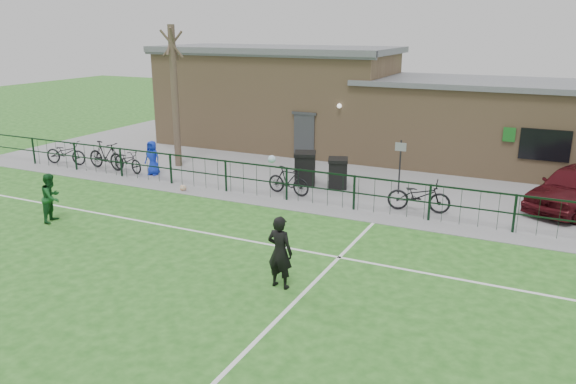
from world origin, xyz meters
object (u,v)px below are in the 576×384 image
at_px(wheelie_bin_left, 305,169).
at_px(bicycle_c, 128,161).
at_px(outfield_player, 52,198).
at_px(spectator_child, 152,158).
at_px(ball_ground, 183,188).
at_px(sign_post, 400,167).
at_px(bicycle_d, 288,181).
at_px(bicycle_e, 419,196).
at_px(wheelie_bin_right, 338,174).
at_px(bare_tree, 175,98).
at_px(bicycle_a, 66,153).
at_px(car_maroon, 575,188).
at_px(bicycle_b, 106,155).

relative_size(wheelie_bin_left, bicycle_c, 0.64).
bearing_deg(outfield_player, spectator_child, -9.78).
relative_size(wheelie_bin_left, ball_ground, 4.83).
xyz_separation_m(sign_post, bicycle_d, (-3.60, -1.81, -0.48)).
relative_size(bicycle_d, spectator_child, 1.21).
bearing_deg(bicycle_c, ball_ground, -95.61).
bearing_deg(sign_post, wheelie_bin_left, -176.55).
xyz_separation_m(wheelie_bin_left, bicycle_e, (4.77, -1.49, -0.05)).
bearing_deg(wheelie_bin_right, bare_tree, 158.54).
relative_size(wheelie_bin_left, bicycle_a, 0.59).
height_order(bare_tree, wheelie_bin_right, bare_tree).
xyz_separation_m(bare_tree, ball_ground, (2.51, -3.13, -2.88)).
bearing_deg(spectator_child, bicycle_a, -178.31).
height_order(car_maroon, spectator_child, car_maroon).
bearing_deg(spectator_child, bicycle_d, -1.95).
distance_m(car_maroon, spectator_child, 15.81).
bearing_deg(bicycle_a, bicycle_e, -99.52).
bearing_deg(bicycle_c, bicycle_d, -76.72).
distance_m(sign_post, bicycle_d, 4.06).
bearing_deg(bicycle_e, bicycle_d, 83.85).
bearing_deg(bicycle_e, car_maroon, -69.01).
bearing_deg(bare_tree, bicycle_a, -157.35).
distance_m(bicycle_a, spectator_child, 4.66).
height_order(bare_tree, wheelie_bin_left, bare_tree).
distance_m(bare_tree, spectator_child, 2.86).
bearing_deg(bicycle_e, bare_tree, 73.51).
distance_m(bare_tree, wheelie_bin_left, 6.67).
height_order(car_maroon, bicycle_e, car_maroon).
relative_size(wheelie_bin_right, bicycle_d, 0.61).
relative_size(bicycle_a, outfield_player, 1.27).
bearing_deg(bicycle_d, car_maroon, -67.82).
bearing_deg(ball_ground, bicycle_a, 170.54).
relative_size(bicycle_a, bicycle_b, 0.98).
bearing_deg(wheelie_bin_right, bicycle_a, 168.23).
height_order(wheelie_bin_right, spectator_child, spectator_child).
relative_size(sign_post, bicycle_a, 1.01).
height_order(car_maroon, bicycle_c, car_maroon).
bearing_deg(bicycle_a, bare_tree, -77.50).
relative_size(car_maroon, bicycle_d, 2.56).
bearing_deg(bare_tree, bicycle_c, -124.91).
height_order(sign_post, spectator_child, sign_post).
bearing_deg(bicycle_a, bicycle_c, -97.96).
distance_m(wheelie_bin_right, ball_ground, 5.85).
height_order(bare_tree, car_maroon, bare_tree).
height_order(bare_tree, ball_ground, bare_tree).
relative_size(bicycle_d, outfield_player, 1.11).
distance_m(bare_tree, ball_ground, 4.94).
xyz_separation_m(bicycle_c, outfield_player, (2.08, -5.86, 0.28)).
relative_size(bicycle_a, bicycle_e, 0.96).
bearing_deg(bicycle_a, car_maroon, -92.66).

